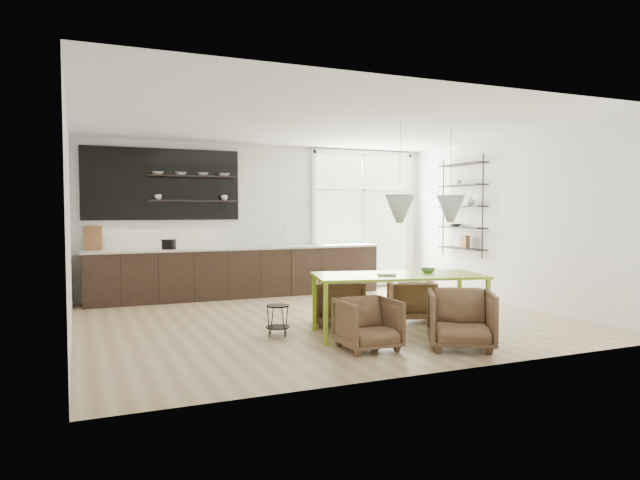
% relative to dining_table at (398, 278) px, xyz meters
% --- Properties ---
extents(room, '(7.02, 6.01, 2.91)m').
position_rel_dining_table_xyz_m(room, '(0.15, 2.43, 0.72)').
color(room, tan).
rests_on(room, ground).
extents(kitchen_run, '(5.54, 0.69, 2.75)m').
position_rel_dining_table_xyz_m(kitchen_run, '(-1.13, 4.02, -0.14)').
color(kitchen_run, black).
rests_on(kitchen_run, ground).
extents(right_shelving, '(0.26, 1.22, 1.90)m').
position_rel_dining_table_xyz_m(right_shelving, '(2.93, 2.50, 0.91)').
color(right_shelving, black).
rests_on(right_shelving, ground).
extents(dining_table, '(2.35, 1.47, 0.79)m').
position_rel_dining_table_xyz_m(dining_table, '(0.00, 0.00, 0.00)').
color(dining_table, '#8AB81A').
rests_on(dining_table, ground).
extents(armchair_back_left, '(0.89, 0.91, 0.65)m').
position_rel_dining_table_xyz_m(armchair_back_left, '(-0.42, 0.94, -0.42)').
color(armchair_back_left, brown).
rests_on(armchair_back_left, ground).
extents(armchair_back_right, '(0.85, 0.86, 0.61)m').
position_rel_dining_table_xyz_m(armchair_back_right, '(0.68, 0.74, -0.44)').
color(armchair_back_right, brown).
rests_on(armchair_back_right, ground).
extents(armchair_front_left, '(0.65, 0.66, 0.60)m').
position_rel_dining_table_xyz_m(armchair_front_left, '(-0.74, -0.56, -0.44)').
color(armchair_front_left, brown).
rests_on(armchair_front_left, ground).
extents(armchair_front_right, '(1.02, 1.03, 0.69)m').
position_rel_dining_table_xyz_m(armchair_front_right, '(0.30, -0.93, -0.39)').
color(armchair_front_right, brown).
rests_on(armchair_front_right, ground).
extents(wire_stool, '(0.32, 0.32, 0.40)m').
position_rel_dining_table_xyz_m(wire_stool, '(-1.47, 0.57, -0.48)').
color(wire_stool, black).
rests_on(wire_stool, ground).
extents(table_book, '(0.38, 0.40, 0.03)m').
position_rel_dining_table_xyz_m(table_book, '(-0.26, 0.07, 0.07)').
color(table_book, white).
rests_on(table_book, dining_table).
extents(table_bowl, '(0.22, 0.22, 0.06)m').
position_rel_dining_table_xyz_m(table_bowl, '(0.47, 0.01, 0.08)').
color(table_bowl, '#4B7948').
rests_on(table_bowl, dining_table).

